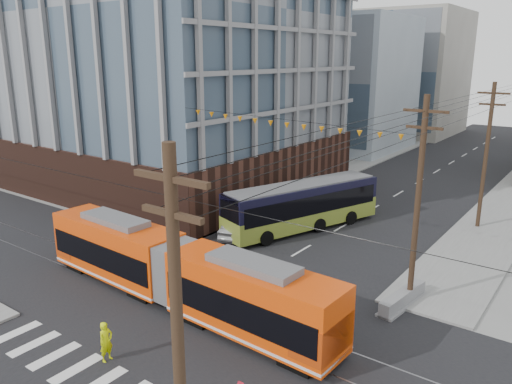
# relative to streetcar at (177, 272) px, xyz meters

# --- Properties ---
(ground) EXTENTS (160.00, 160.00, 0.00)m
(ground) POSITION_rel_streetcar_xyz_m (1.39, -3.67, -1.85)
(ground) COLOR slate
(office_building) EXTENTS (30.00, 25.00, 28.60)m
(office_building) POSITION_rel_streetcar_xyz_m (-20.61, 19.33, 12.45)
(office_building) COLOR #381E16
(office_building) RESTS_ON ground
(bg_bldg_nw_near) EXTENTS (18.00, 16.00, 18.00)m
(bg_bldg_nw_near) POSITION_rel_streetcar_xyz_m (-15.61, 48.33, 7.15)
(bg_bldg_nw_near) COLOR #8C99A5
(bg_bldg_nw_near) RESTS_ON ground
(bg_bldg_nw_far) EXTENTS (16.00, 18.00, 20.00)m
(bg_bldg_nw_far) POSITION_rel_streetcar_xyz_m (-12.61, 68.33, 8.15)
(bg_bldg_nw_far) COLOR gray
(bg_bldg_nw_far) RESTS_ON ground
(utility_pole_near) EXTENTS (0.30, 0.30, 11.00)m
(utility_pole_near) POSITION_rel_streetcar_xyz_m (9.89, -9.67, 3.65)
(utility_pole_near) COLOR black
(utility_pole_near) RESTS_ON ground
(streetcar) EXTENTS (19.33, 3.53, 3.71)m
(streetcar) POSITION_rel_streetcar_xyz_m (0.00, 0.00, 0.00)
(streetcar) COLOR #DD3F07
(streetcar) RESTS_ON ground
(city_bus) EXTENTS (7.00, 13.13, 3.67)m
(city_bus) POSITION_rel_streetcar_xyz_m (-0.93, 14.25, -0.02)
(city_bus) COLOR black
(city_bus) RESTS_ON ground
(parked_car_silver) EXTENTS (2.58, 4.58, 1.43)m
(parked_car_silver) POSITION_rel_streetcar_xyz_m (-3.68, 10.00, -1.14)
(parked_car_silver) COLOR #9A9B9D
(parked_car_silver) RESTS_ON ground
(parked_car_white) EXTENTS (3.10, 4.89, 1.32)m
(parked_car_white) POSITION_rel_streetcar_xyz_m (-3.59, 15.30, -1.19)
(parked_car_white) COLOR silver
(parked_car_white) RESTS_ON ground
(parked_car_grey) EXTENTS (2.63, 4.56, 1.20)m
(parked_car_grey) POSITION_rel_streetcar_xyz_m (-3.91, 22.83, -1.26)
(parked_car_grey) COLOR #45464B
(parked_car_grey) RESTS_ON ground
(pedestrian) EXTENTS (0.45, 0.67, 1.81)m
(pedestrian) POSITION_rel_streetcar_xyz_m (1.13, -5.48, -0.95)
(pedestrian) COLOR #CEE207
(pedestrian) RESTS_ON ground
(jersey_barrier) EXTENTS (1.39, 4.12, 0.81)m
(jersey_barrier) POSITION_rel_streetcar_xyz_m (9.69, 6.86, -1.45)
(jersey_barrier) COLOR slate
(jersey_barrier) RESTS_ON ground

